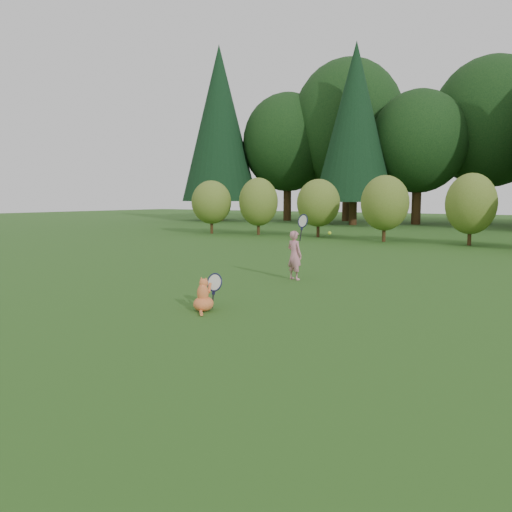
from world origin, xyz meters
The scene contains 6 objects.
ground centered at (0.00, 0.00, 0.00)m, with size 100.00×100.00×0.00m, color #1D4A14.
shrub_row centered at (0.00, 13.00, 1.40)m, with size 28.00×3.00×2.80m, color #546820, non-canonical shape.
woodland_backdrop centered at (0.00, 23.00, 7.50)m, with size 48.00×10.00×15.00m, color black, non-canonical shape.
child centered at (0.02, 2.58, 0.56)m, with size 0.62×0.41×1.59m.
cat centered at (0.29, -0.81, 0.27)m, with size 0.49×0.77×0.71m.
tennis_ball centered at (1.26, 1.68, 1.11)m, with size 0.06×0.06×0.06m.
Camera 1 is at (5.22, -6.76, 1.77)m, focal length 35.00 mm.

